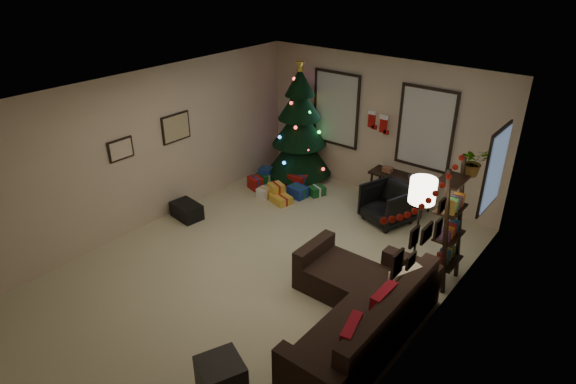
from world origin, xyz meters
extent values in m
plane|color=#BCB58F|center=(0.00, 0.00, 0.00)|extent=(7.00, 7.00, 0.00)
plane|color=white|center=(0.00, 0.00, 2.70)|extent=(7.00, 7.00, 0.00)
plane|color=#C6B197|center=(0.00, 3.50, 1.35)|extent=(5.00, 0.00, 5.00)
plane|color=#C6B197|center=(-2.50, 0.00, 1.35)|extent=(0.00, 7.00, 7.00)
plane|color=#C6B197|center=(2.50, 0.00, 1.35)|extent=(0.00, 7.00, 7.00)
cube|color=#728CB2|center=(-0.95, 3.47, 1.55)|extent=(0.94, 0.02, 1.35)
cube|color=beige|center=(-0.95, 3.47, 1.55)|extent=(0.94, 0.03, 1.35)
cube|color=#728CB2|center=(0.95, 3.47, 1.55)|extent=(0.94, 0.02, 1.35)
cube|color=beige|center=(0.95, 3.47, 1.55)|extent=(0.94, 0.03, 1.35)
cube|color=#728CB2|center=(2.47, 2.55, 1.50)|extent=(0.05, 0.27, 1.17)
cube|color=beige|center=(2.47, 2.55, 1.50)|extent=(0.05, 0.45, 1.17)
cylinder|color=black|center=(-1.60, 3.11, 0.15)|extent=(0.10, 0.10, 0.30)
cone|color=black|center=(-1.60, 3.11, 0.60)|extent=(1.37, 1.37, 0.96)
cone|color=black|center=(-1.60, 3.11, 1.16)|extent=(1.13, 1.13, 0.81)
cone|color=black|center=(-1.60, 3.11, 1.66)|extent=(0.89, 0.89, 0.71)
cone|color=black|center=(-1.60, 3.11, 2.07)|extent=(0.60, 0.60, 0.55)
cylinder|color=maroon|center=(-1.60, 3.11, 0.02)|extent=(1.11, 1.11, 0.04)
cube|color=navy|center=(-1.05, 2.35, 0.11)|extent=(0.35, 0.28, 0.22)
cube|color=gold|center=(-1.35, 2.05, 0.15)|extent=(0.28, 0.25, 0.30)
cube|color=#14591E|center=(-0.80, 2.65, 0.09)|extent=(0.25, 0.30, 0.18)
cube|color=maroon|center=(-1.95, 2.10, 0.12)|extent=(0.30, 0.22, 0.25)
cube|color=silver|center=(-1.55, 1.90, 0.10)|extent=(0.22, 0.22, 0.20)
cube|color=navy|center=(-2.05, 2.55, 0.14)|extent=(0.26, 0.26, 0.28)
cube|color=gold|center=(-1.15, 1.95, 0.07)|extent=(0.40, 0.30, 0.15)
cube|color=#14591E|center=(-2.04, 2.51, 0.09)|extent=(0.31, 0.28, 0.17)
cube|color=maroon|center=(-1.29, 2.66, 0.15)|extent=(0.35, 0.26, 0.30)
cube|color=black|center=(2.03, -0.28, 0.19)|extent=(0.83, 2.21, 0.39)
cube|color=black|center=(2.34, -0.28, 0.62)|extent=(0.20, 2.21, 0.46)
cube|color=black|center=(2.03, -1.49, 0.30)|extent=(0.83, 0.20, 0.61)
cube|color=black|center=(2.03, 0.92, 0.30)|extent=(0.83, 0.20, 0.61)
cube|color=black|center=(1.22, 0.41, 0.19)|extent=(0.78, 0.83, 0.39)
cube|color=black|center=(0.74, 0.41, 0.30)|extent=(0.18, 0.83, 0.61)
cube|color=maroon|center=(2.21, -0.96, 0.64)|extent=(0.22, 0.46, 0.45)
cube|color=maroon|center=(2.21, -0.25, 0.64)|extent=(0.13, 0.46, 0.46)
cube|color=beige|center=(2.21, 0.31, 0.63)|extent=(0.29, 0.46, 0.44)
cube|color=black|center=(1.20, -1.95, 0.22)|extent=(0.62, 0.62, 0.44)
cube|color=black|center=(0.71, 3.22, 0.62)|extent=(1.19, 0.43, 0.04)
cylinder|color=black|center=(0.18, 3.05, 0.30)|extent=(0.04, 0.04, 0.60)
cylinder|color=black|center=(0.18, 3.39, 0.30)|extent=(0.04, 0.04, 0.60)
cylinder|color=black|center=(1.24, 3.05, 0.30)|extent=(0.04, 0.04, 0.60)
cylinder|color=black|center=(1.24, 3.39, 0.30)|extent=(0.04, 0.04, 0.60)
imported|color=black|center=(0.80, 2.57, 0.36)|extent=(0.87, 0.84, 0.71)
cube|color=black|center=(2.32, 1.26, 0.95)|extent=(0.05, 0.05, 1.89)
cube|color=black|center=(2.32, 1.76, 0.95)|extent=(0.05, 0.05, 1.89)
cube|color=black|center=(2.29, 1.51, 0.37)|extent=(0.30, 0.53, 0.03)
cube|color=black|center=(2.29, 1.51, 0.79)|extent=(0.30, 0.53, 0.03)
cube|color=black|center=(2.29, 1.51, 1.21)|extent=(0.30, 0.53, 0.03)
cube|color=black|center=(2.29, 1.51, 1.63)|extent=(0.30, 0.53, 0.03)
imported|color=#4C4C4C|center=(2.30, 1.97, 1.83)|extent=(0.63, 0.64, 0.54)
cylinder|color=black|center=(1.95, 1.17, 0.02)|extent=(0.30, 0.30, 0.03)
cylinder|color=black|center=(1.95, 1.17, 0.74)|extent=(0.03, 0.03, 1.42)
cylinder|color=white|center=(1.95, 1.17, 1.53)|extent=(0.36, 0.36, 0.34)
cube|color=black|center=(-2.48, 0.66, 1.59)|extent=(0.04, 0.60, 0.50)
cube|color=tan|center=(-2.48, 0.66, 1.59)|extent=(0.01, 0.54, 0.45)
cube|color=black|center=(-2.48, -0.48, 1.53)|extent=(0.04, 0.45, 0.35)
cube|color=#C6B197|center=(-2.48, -0.48, 1.53)|extent=(0.01, 0.40, 0.31)
cube|color=black|center=(2.48, -0.60, 1.55)|extent=(0.03, 0.22, 0.28)
cube|color=black|center=(2.48, -0.25, 1.70)|extent=(0.03, 0.18, 0.22)
cube|color=black|center=(2.48, -0.25, 1.40)|extent=(0.03, 0.20, 0.16)
cube|color=black|center=(2.48, 0.10, 1.58)|extent=(0.03, 0.26, 0.20)
cube|color=black|center=(2.48, 0.45, 1.48)|extent=(0.03, 0.18, 0.24)
cube|color=black|center=(2.48, 0.45, 1.78)|extent=(0.03, 0.16, 0.16)
cube|color=#990F0C|center=(-0.15, 3.49, 1.48)|extent=(0.14, 0.04, 0.30)
cube|color=white|center=(-0.15, 3.49, 1.63)|extent=(0.16, 0.05, 0.08)
cube|color=#990F0C|center=(-0.08, 3.49, 1.35)|extent=(0.10, 0.04, 0.08)
cube|color=#990F0C|center=(0.18, 3.34, 1.49)|extent=(0.14, 0.04, 0.30)
cube|color=white|center=(0.18, 3.34, 1.64)|extent=(0.16, 0.05, 0.08)
cube|color=#990F0C|center=(0.25, 3.34, 1.36)|extent=(0.10, 0.04, 0.08)
cube|color=black|center=(-2.12, 0.43, 0.14)|extent=(0.61, 0.45, 0.28)
camera|label=1|loc=(4.16, -4.50, 4.43)|focal=30.37mm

